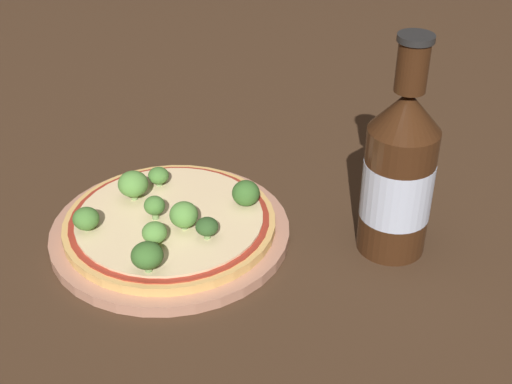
# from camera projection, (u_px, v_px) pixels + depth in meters

# --- Properties ---
(ground_plane) EXTENTS (3.00, 3.00, 0.00)m
(ground_plane) POSITION_uv_depth(u_px,v_px,m) (171.00, 236.00, 0.76)
(ground_plane) COLOR #3D2819
(plate) EXTENTS (0.25, 0.25, 0.01)m
(plate) POSITION_uv_depth(u_px,v_px,m) (168.00, 231.00, 0.76)
(plate) COLOR tan
(plate) RESTS_ON ground_plane
(pizza) EXTENTS (0.22, 0.22, 0.01)m
(pizza) POSITION_uv_depth(u_px,v_px,m) (167.00, 222.00, 0.75)
(pizza) COLOR tan
(pizza) RESTS_ON plate
(broccoli_floret_0) EXTENTS (0.02, 0.02, 0.02)m
(broccoli_floret_0) POSITION_uv_depth(u_px,v_px,m) (157.00, 176.00, 0.79)
(broccoli_floret_0) COLOR #7A9E5B
(broccoli_floret_0) RESTS_ON pizza
(broccoli_floret_1) EXTENTS (0.03, 0.03, 0.02)m
(broccoli_floret_1) POSITION_uv_depth(u_px,v_px,m) (86.00, 219.00, 0.72)
(broccoli_floret_1) COLOR #7A9E5B
(broccoli_floret_1) RESTS_ON pizza
(broccoli_floret_2) EXTENTS (0.03, 0.03, 0.03)m
(broccoli_floret_2) POSITION_uv_depth(u_px,v_px,m) (147.00, 256.00, 0.66)
(broccoli_floret_2) COLOR #7A9E5B
(broccoli_floret_2) RESTS_ON pizza
(broccoli_floret_3) EXTENTS (0.02, 0.02, 0.02)m
(broccoli_floret_3) POSITION_uv_depth(u_px,v_px,m) (207.00, 227.00, 0.71)
(broccoli_floret_3) COLOR #7A9E5B
(broccoli_floret_3) RESTS_ON pizza
(broccoli_floret_4) EXTENTS (0.02, 0.02, 0.02)m
(broccoli_floret_4) POSITION_uv_depth(u_px,v_px,m) (155.00, 233.00, 0.70)
(broccoli_floret_4) COLOR #7A9E5B
(broccoli_floret_4) RESTS_ON pizza
(broccoli_floret_5) EXTENTS (0.02, 0.02, 0.03)m
(broccoli_floret_5) POSITION_uv_depth(u_px,v_px,m) (155.00, 206.00, 0.74)
(broccoli_floret_5) COLOR #7A9E5B
(broccoli_floret_5) RESTS_ON pizza
(broccoli_floret_6) EXTENTS (0.03, 0.03, 0.03)m
(broccoli_floret_6) POSITION_uv_depth(u_px,v_px,m) (184.00, 215.00, 0.72)
(broccoli_floret_6) COLOR #7A9E5B
(broccoli_floret_6) RESTS_ON pizza
(broccoli_floret_7) EXTENTS (0.03, 0.03, 0.03)m
(broccoli_floret_7) POSITION_uv_depth(u_px,v_px,m) (133.00, 184.00, 0.77)
(broccoli_floret_7) COLOR #7A9E5B
(broccoli_floret_7) RESTS_ON pizza
(broccoli_floret_8) EXTENTS (0.03, 0.03, 0.03)m
(broccoli_floret_8) POSITION_uv_depth(u_px,v_px,m) (245.00, 191.00, 0.77)
(broccoli_floret_8) COLOR #7A9E5B
(broccoli_floret_8) RESTS_ON pizza
(beer_bottle) EXTENTS (0.07, 0.07, 0.23)m
(beer_bottle) POSITION_uv_depth(u_px,v_px,m) (399.00, 173.00, 0.70)
(beer_bottle) COLOR #381E0F
(beer_bottle) RESTS_ON ground_plane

